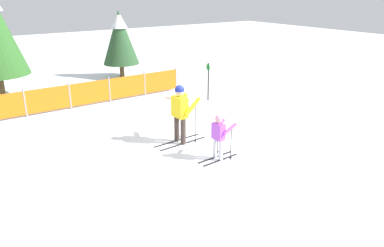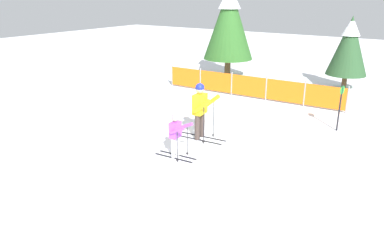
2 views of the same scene
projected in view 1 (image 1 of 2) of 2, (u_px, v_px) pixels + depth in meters
The scene contains 6 objects.
ground_plane at pixel (187, 140), 10.99m from camera, with size 60.00×60.00×0.00m, color white.
skier_adult at pixel (180, 109), 10.49m from camera, with size 1.63×0.75×1.70m.
skier_child at pixel (219, 133), 9.54m from camera, with size 1.16×0.57×1.22m.
safety_fence at pixel (90, 93), 14.07m from camera, with size 7.83×0.25×0.99m.
conifer_near at pixel (120, 36), 17.98m from camera, with size 1.74×1.74×3.23m.
trail_marker at pixel (208, 78), 14.59m from camera, with size 0.07×0.28×1.48m.
Camera 1 is at (-5.63, -8.46, 4.22)m, focal length 35.00 mm.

